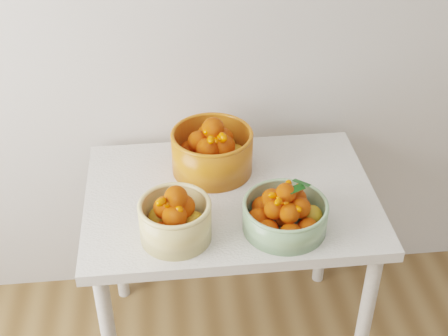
{
  "coord_description": "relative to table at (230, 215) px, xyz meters",
  "views": [
    {
      "loc": [
        -0.36,
        -0.09,
        2.07
      ],
      "look_at": [
        -0.18,
        1.52,
        0.92
      ],
      "focal_mm": 50.0,
      "sensor_mm": 36.0,
      "label": 1
    }
  ],
  "objects": [
    {
      "name": "table",
      "position": [
        0.0,
        0.0,
        0.0
      ],
      "size": [
        1.0,
        0.7,
        0.75
      ],
      "color": "silver",
      "rests_on": "ground"
    },
    {
      "name": "bowl_cream",
      "position": [
        -0.2,
        -0.2,
        0.17
      ],
      "size": [
        0.26,
        0.26,
        0.2
      ],
      "rotation": [
        0.0,
        0.0,
        0.18
      ],
      "color": "#D6BB76",
      "rests_on": "table"
    },
    {
      "name": "bowl_green",
      "position": [
        0.15,
        -0.2,
        0.16
      ],
      "size": [
        0.29,
        0.29,
        0.18
      ],
      "rotation": [
        0.0,
        0.0,
        -0.06
      ],
      "color": "#7FA676",
      "rests_on": "table"
    },
    {
      "name": "bowl_orange",
      "position": [
        -0.05,
        0.15,
        0.18
      ],
      "size": [
        0.36,
        0.36,
        0.21
      ],
      "rotation": [
        0.0,
        0.0,
        -0.25
      ],
      "color": "#C05514",
      "rests_on": "table"
    }
  ]
}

